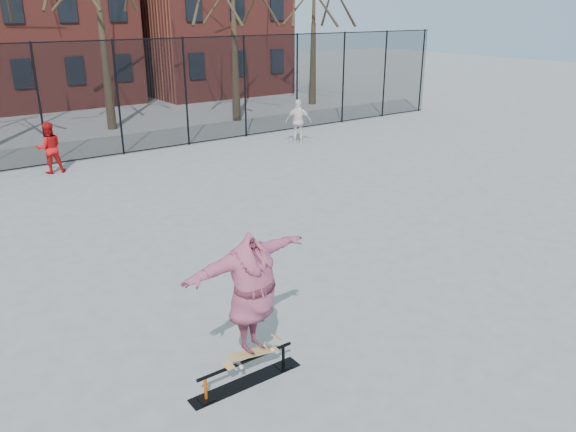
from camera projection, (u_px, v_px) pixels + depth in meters
ground at (327, 313)px, 9.75m from camera, size 100.00×100.00×0.00m
skate_rail at (246, 374)px, 7.88m from camera, size 1.72×0.26×0.38m
skateboard at (254, 354)px, 7.86m from camera, size 0.81×0.19×0.10m
skater at (252, 295)px, 7.54m from camera, size 2.21×1.00×1.74m
bystander_red at (49, 148)px, 17.76m from camera, size 0.85×0.69×1.63m
bystander_white at (298, 122)px, 21.71m from camera, size 1.05×0.91×1.69m
fence at (83, 100)px, 18.92m from camera, size 34.03×0.07×4.00m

